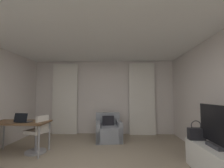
{
  "coord_description": "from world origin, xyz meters",
  "views": [
    {
      "loc": [
        0.56,
        -2.54,
        1.38
      ],
      "look_at": [
        0.38,
        1.44,
        1.66
      ],
      "focal_mm": 24.56,
      "sensor_mm": 36.0,
      "label": 1
    }
  ],
  "objects_px": {
    "tv_flatscreen": "(217,128)",
    "handbag_primary": "(196,133)",
    "desk": "(20,124)",
    "laptop": "(23,120)",
    "tv_console": "(219,165)",
    "desk_chair": "(38,136)",
    "armchair": "(108,131)"
  },
  "relations": [
    {
      "from": "tv_flatscreen",
      "to": "handbag_primary",
      "type": "height_order",
      "value": "tv_flatscreen"
    },
    {
      "from": "desk",
      "to": "tv_flatscreen",
      "type": "relative_size",
      "value": 1.42
    },
    {
      "from": "tv_flatscreen",
      "to": "handbag_primary",
      "type": "xyz_separation_m",
      "value": [
        -0.11,
        0.46,
        -0.21
      ]
    },
    {
      "from": "laptop",
      "to": "handbag_primary",
      "type": "xyz_separation_m",
      "value": [
        3.73,
        -0.39,
        -0.16
      ]
    },
    {
      "from": "laptop",
      "to": "tv_console",
      "type": "height_order",
      "value": "laptop"
    },
    {
      "from": "tv_console",
      "to": "desk",
      "type": "bearing_deg",
      "value": 166.14
    },
    {
      "from": "desk",
      "to": "laptop",
      "type": "bearing_deg",
      "value": -40.06
    },
    {
      "from": "desk",
      "to": "desk_chair",
      "type": "distance_m",
      "value": 0.49
    },
    {
      "from": "armchair",
      "to": "tv_flatscreen",
      "type": "height_order",
      "value": "tv_flatscreen"
    },
    {
      "from": "tv_flatscreen",
      "to": "armchair",
      "type": "bearing_deg",
      "value": 132.68
    },
    {
      "from": "tv_flatscreen",
      "to": "handbag_primary",
      "type": "relative_size",
      "value": 2.47
    },
    {
      "from": "handbag_primary",
      "to": "desk_chair",
      "type": "bearing_deg",
      "value": 170.79
    },
    {
      "from": "desk",
      "to": "desk_chair",
      "type": "height_order",
      "value": "desk_chair"
    },
    {
      "from": "armchair",
      "to": "desk_chair",
      "type": "xyz_separation_m",
      "value": [
        -1.63,
        -1.09,
        0.11
      ]
    },
    {
      "from": "desk_chair",
      "to": "laptop",
      "type": "relative_size",
      "value": 2.55
    },
    {
      "from": "handbag_primary",
      "to": "armchair",
      "type": "bearing_deg",
      "value": 137.99
    },
    {
      "from": "armchair",
      "to": "laptop",
      "type": "xyz_separation_m",
      "value": [
        -1.91,
        -1.25,
        0.51
      ]
    },
    {
      "from": "desk_chair",
      "to": "tv_console",
      "type": "height_order",
      "value": "desk_chair"
    },
    {
      "from": "armchair",
      "to": "laptop",
      "type": "relative_size",
      "value": 2.62
    },
    {
      "from": "desk_chair",
      "to": "tv_console",
      "type": "distance_m",
      "value": 3.73
    },
    {
      "from": "desk",
      "to": "handbag_primary",
      "type": "relative_size",
      "value": 3.51
    },
    {
      "from": "armchair",
      "to": "desk_chair",
      "type": "bearing_deg",
      "value": -146.4
    },
    {
      "from": "armchair",
      "to": "tv_console",
      "type": "height_order",
      "value": "armchair"
    },
    {
      "from": "armchair",
      "to": "handbag_primary",
      "type": "distance_m",
      "value": 2.48
    },
    {
      "from": "tv_console",
      "to": "tv_flatscreen",
      "type": "relative_size",
      "value": 1.47
    },
    {
      "from": "laptop",
      "to": "desk",
      "type": "bearing_deg",
      "value": 139.94
    },
    {
      "from": "laptop",
      "to": "tv_flatscreen",
      "type": "xyz_separation_m",
      "value": [
        3.85,
        -0.85,
        0.05
      ]
    },
    {
      "from": "desk",
      "to": "tv_console",
      "type": "xyz_separation_m",
      "value": [
        3.97,
        -0.98,
        -0.42
      ]
    },
    {
      "from": "desk",
      "to": "laptop",
      "type": "distance_m",
      "value": 0.19
    },
    {
      "from": "desk_chair",
      "to": "handbag_primary",
      "type": "xyz_separation_m",
      "value": [
        3.46,
        -0.56,
        0.24
      ]
    },
    {
      "from": "handbag_primary",
      "to": "tv_console",
      "type": "bearing_deg",
      "value": -76.99
    },
    {
      "from": "desk",
      "to": "handbag_primary",
      "type": "distance_m",
      "value": 3.89
    }
  ]
}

